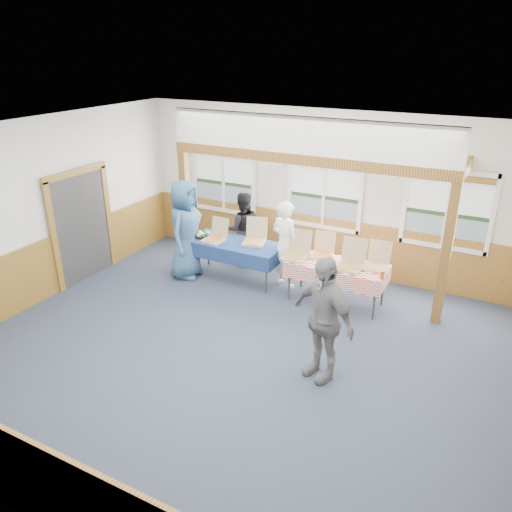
# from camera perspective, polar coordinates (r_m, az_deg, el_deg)

# --- Properties ---
(floor) EXTENTS (8.00, 8.00, 0.00)m
(floor) POSITION_cam_1_polar(r_m,az_deg,el_deg) (7.73, -1.99, -10.77)
(floor) COLOR #2A3444
(floor) RESTS_ON ground
(ceiling) EXTENTS (8.00, 8.00, 0.00)m
(ceiling) POSITION_cam_1_polar(r_m,az_deg,el_deg) (6.50, -2.39, 13.31)
(ceiling) COLOR white
(ceiling) RESTS_ON wall_back
(wall_back) EXTENTS (8.00, 0.00, 8.00)m
(wall_back) POSITION_cam_1_polar(r_m,az_deg,el_deg) (9.98, 7.89, 7.19)
(wall_back) COLOR silver
(wall_back) RESTS_ON floor
(wall_front) EXTENTS (8.00, 0.00, 8.00)m
(wall_front) POSITION_cam_1_polar(r_m,az_deg,el_deg) (4.67, -24.68, -14.83)
(wall_front) COLOR silver
(wall_front) RESTS_ON floor
(wall_left) EXTENTS (0.00, 8.00, 8.00)m
(wall_left) POSITION_cam_1_polar(r_m,az_deg,el_deg) (9.49, -23.74, 4.58)
(wall_left) COLOR silver
(wall_left) RESTS_ON floor
(wainscot_back) EXTENTS (7.98, 0.05, 1.10)m
(wainscot_back) POSITION_cam_1_polar(r_m,az_deg,el_deg) (10.29, 7.53, 1.53)
(wainscot_back) COLOR brown
(wainscot_back) RESTS_ON floor
(wainscot_front) EXTENTS (7.98, 0.05, 1.10)m
(wainscot_front) POSITION_cam_1_polar(r_m,az_deg,el_deg) (5.36, -22.44, -23.67)
(wainscot_front) COLOR brown
(wainscot_front) RESTS_ON floor
(wainscot_left) EXTENTS (0.05, 6.98, 1.10)m
(wainscot_left) POSITION_cam_1_polar(r_m,az_deg,el_deg) (9.82, -22.67, -1.24)
(wainscot_left) COLOR brown
(wainscot_left) RESTS_ON floor
(cased_opening) EXTENTS (0.06, 1.30, 2.10)m
(cased_opening) POSITION_cam_1_polar(r_m,az_deg,el_deg) (10.18, -19.28, 3.15)
(cased_opening) COLOR #333333
(cased_opening) RESTS_ON wall_left
(window_left) EXTENTS (1.56, 0.10, 1.46)m
(window_left) POSITION_cam_1_polar(r_m,az_deg,el_deg) (10.88, -3.73, 9.13)
(window_left) COLOR white
(window_left) RESTS_ON wall_back
(window_mid) EXTENTS (1.56, 0.10, 1.46)m
(window_mid) POSITION_cam_1_polar(r_m,az_deg,el_deg) (9.92, 7.83, 7.57)
(window_mid) COLOR white
(window_mid) RESTS_ON wall_back
(window_right) EXTENTS (1.56, 0.10, 1.46)m
(window_right) POSITION_cam_1_polar(r_m,az_deg,el_deg) (9.43, 21.09, 5.39)
(window_right) COLOR white
(window_right) RESTS_ON wall_back
(post_left) EXTENTS (0.15, 0.15, 2.40)m
(post_left) POSITION_cam_1_polar(r_m,az_deg,el_deg) (10.19, -8.00, 5.17)
(post_left) COLOR #593713
(post_left) RESTS_ON floor
(post_right) EXTENTS (0.15, 0.15, 2.40)m
(post_right) POSITION_cam_1_polar(r_m,az_deg,el_deg) (8.47, 20.86, 0.04)
(post_right) COLOR #593713
(post_right) RESTS_ON floor
(cross_beam) EXTENTS (5.15, 0.18, 0.18)m
(cross_beam) POSITION_cam_1_polar(r_m,az_deg,el_deg) (8.67, 5.41, 10.95)
(cross_beam) COLOR #593713
(cross_beam) RESTS_ON post_left
(table_left) EXTENTS (1.94, 1.06, 0.76)m
(table_left) POSITION_cam_1_polar(r_m,az_deg,el_deg) (9.67, -2.39, 1.24)
(table_left) COLOR #333333
(table_left) RESTS_ON floor
(table_right) EXTENTS (1.78, 0.88, 0.76)m
(table_right) POSITION_cam_1_polar(r_m,az_deg,el_deg) (8.86, 9.23, -1.22)
(table_right) COLOR #333333
(table_right) RESTS_ON floor
(pizza_box_a) EXTENTS (0.41, 0.49, 0.42)m
(pizza_box_a) POSITION_cam_1_polar(r_m,az_deg,el_deg) (9.74, -4.75, 2.10)
(pizza_box_a) COLOR tan
(pizza_box_a) RESTS_ON table_left
(pizza_box_b) EXTENTS (0.53, 0.59, 0.45)m
(pizza_box_b) POSITION_cam_1_polar(r_m,az_deg,el_deg) (9.61, -0.17, 1.90)
(pizza_box_b) COLOR tan
(pizza_box_b) RESTS_ON table_left
(pizza_box_c) EXTENTS (0.43, 0.52, 0.46)m
(pizza_box_c) POSITION_cam_1_polar(r_m,az_deg,el_deg) (8.96, 4.55, 0.21)
(pizza_box_c) COLOR tan
(pizza_box_c) RESTS_ON table_right
(pizza_box_d) EXTENTS (0.43, 0.50, 0.41)m
(pizza_box_d) POSITION_cam_1_polar(r_m,az_deg,el_deg) (9.08, 7.56, 0.36)
(pizza_box_d) COLOR tan
(pizza_box_d) RESTS_ON table_right
(pizza_box_e) EXTENTS (0.43, 0.53, 0.47)m
(pizza_box_e) POSITION_cam_1_polar(r_m,az_deg,el_deg) (8.67, 10.68, -0.94)
(pizza_box_e) COLOR tan
(pizza_box_e) RESTS_ON table_right
(pizza_box_f) EXTENTS (0.40, 0.48, 0.42)m
(pizza_box_f) POSITION_cam_1_polar(r_m,az_deg,el_deg) (8.78, 13.59, -0.93)
(pizza_box_f) COLOR tan
(pizza_box_f) RESTS_ON table_right
(veggie_tray) EXTENTS (0.39, 0.39, 0.09)m
(veggie_tray) POSITION_cam_1_polar(r_m,az_deg,el_deg) (10.01, -6.13, 2.45)
(veggie_tray) COLOR black
(veggie_tray) RESTS_ON table_left
(drink_glass) EXTENTS (0.07, 0.07, 0.15)m
(drink_glass) POSITION_cam_1_polar(r_m,az_deg,el_deg) (8.38, 14.22, -2.10)
(drink_glass) COLOR #A5581B
(drink_glass) RESTS_ON table_right
(woman_white) EXTENTS (0.71, 0.58, 1.70)m
(woman_white) POSITION_cam_1_polar(r_m,az_deg,el_deg) (9.32, 3.36, 1.31)
(woman_white) COLOR white
(woman_white) RESTS_ON floor
(woman_black) EXTENTS (0.96, 0.91, 1.56)m
(woman_black) POSITION_cam_1_polar(r_m,az_deg,el_deg) (10.28, -1.53, 3.09)
(woman_black) COLOR black
(woman_black) RESTS_ON floor
(man_blue) EXTENTS (0.78, 1.05, 1.96)m
(man_blue) POSITION_cam_1_polar(r_m,az_deg,el_deg) (9.77, -8.10, 3.02)
(man_blue) COLOR #32587D
(man_blue) RESTS_ON floor
(person_grey) EXTENTS (1.15, 0.85, 1.81)m
(person_grey) POSITION_cam_1_polar(r_m,az_deg,el_deg) (6.80, 7.64, -7.11)
(person_grey) COLOR slate
(person_grey) RESTS_ON floor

